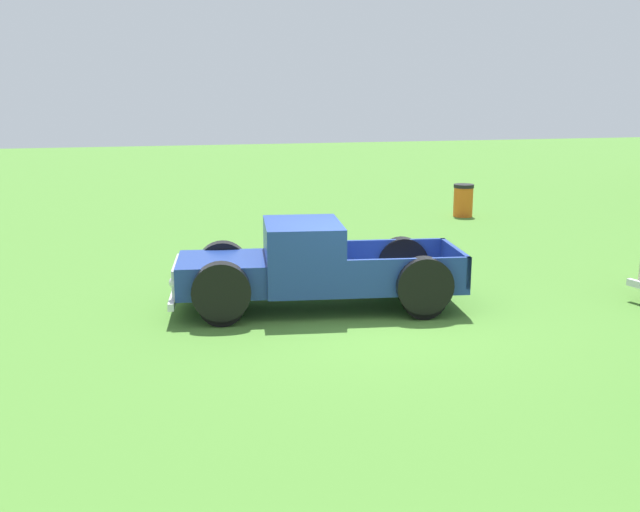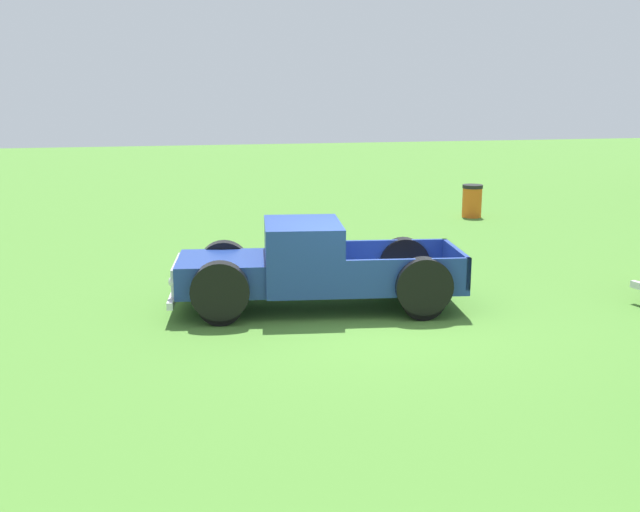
% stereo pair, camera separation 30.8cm
% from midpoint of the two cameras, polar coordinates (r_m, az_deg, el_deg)
% --- Properties ---
extents(ground_plane, '(80.00, 80.00, 0.00)m').
position_cam_midpoint_polar(ground_plane, '(12.13, 3.89, -4.76)').
color(ground_plane, '#477A2D').
extents(pickup_truck_foreground, '(2.47, 5.04, 1.48)m').
position_cam_midpoint_polar(pickup_truck_foreground, '(12.45, -0.90, -0.90)').
color(pickup_truck_foreground, navy).
rests_on(pickup_truck_foreground, ground_plane).
extents(trash_can, '(0.59, 0.59, 0.95)m').
position_cam_midpoint_polar(trash_can, '(22.08, 12.03, 4.18)').
color(trash_can, orange).
rests_on(trash_can, ground_plane).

